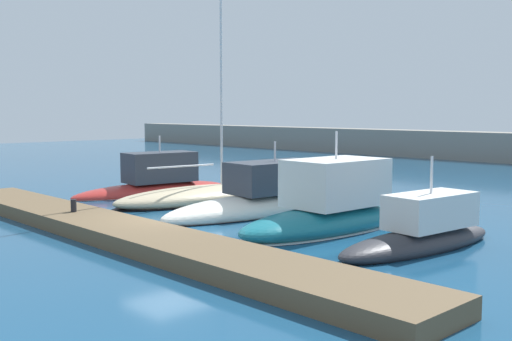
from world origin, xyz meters
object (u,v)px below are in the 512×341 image
sailboat_sand_second (201,196)px  motorboat_ivory_third (265,200)px  motorboat_charcoal_fifth (423,231)px  motorboat_red_nearest (156,184)px  motorboat_teal_fourth (332,207)px  dock_bollard (74,206)px

sailboat_sand_second → motorboat_ivory_third: size_ratio=1.56×
sailboat_sand_second → motorboat_charcoal_fifth: (11.66, -0.88, 0.23)m
motorboat_red_nearest → motorboat_teal_fourth: (11.68, -0.69, 0.28)m
motorboat_ivory_third → dock_bollard: 7.33m
sailboat_sand_second → motorboat_charcoal_fifth: sailboat_sand_second is taller
motorboat_red_nearest → motorboat_charcoal_fifth: bearing=-87.5°
motorboat_ivory_third → dock_bollard: size_ratio=21.15×
motorboat_charcoal_fifth → dock_bollard: 11.88m
motorboat_ivory_third → dock_bollard: motorboat_ivory_third is taller
motorboat_teal_fourth → motorboat_red_nearest: bearing=88.5°
motorboat_red_nearest → motorboat_ivory_third: (7.72, -0.04, 0.03)m
motorboat_teal_fourth → motorboat_charcoal_fifth: bearing=-93.6°
motorboat_red_nearest → dock_bollard: 8.55m
motorboat_red_nearest → motorboat_teal_fourth: motorboat_teal_fourth is taller
motorboat_ivory_third → motorboat_teal_fourth: 4.02m
motorboat_ivory_third → motorboat_charcoal_fifth: motorboat_ivory_third is taller
motorboat_red_nearest → motorboat_teal_fourth: 11.71m
motorboat_ivory_third → motorboat_charcoal_fifth: 7.78m
sailboat_sand_second → dock_bollard: 6.84m
sailboat_sand_second → dock_bollard: size_ratio=32.91×
motorboat_teal_fourth → dock_bollard: 9.05m
motorboat_teal_fourth → motorboat_charcoal_fifth: motorboat_teal_fourth is taller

